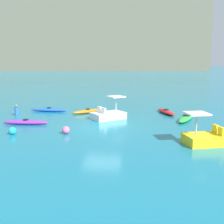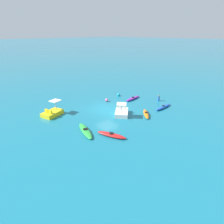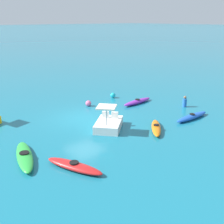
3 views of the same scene
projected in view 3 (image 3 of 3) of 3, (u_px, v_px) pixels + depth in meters
The scene contains 10 objects.
ground_plane at pixel (84, 118), 19.53m from camera, with size 600.00×600.00×0.00m, color #19728C.
kayak_red at pixel (74, 166), 12.81m from camera, with size 1.67×3.05×0.37m.
kayak_green at pixel (25, 156), 13.74m from camera, with size 1.84×3.53×0.37m.
kayak_blue at pixel (192, 117), 19.26m from camera, with size 3.25×0.62×0.37m.
kayak_purple at pixel (137, 102), 22.75m from camera, with size 3.18×0.80×0.37m.
kayak_orange at pixel (156, 128), 17.31m from camera, with size 2.38×2.30×0.37m.
pedal_boat_white at pixel (109, 124), 17.50m from camera, with size 2.80×2.69×1.68m.
buoy_cyan at pixel (113, 95), 24.37m from camera, with size 0.45×0.45×0.45m, color #19B7C6.
buoy_pink at pixel (88, 103), 22.05m from camera, with size 0.45×0.45×0.45m, color pink.
person_near_shore at pixel (185, 102), 21.84m from camera, with size 0.39×0.39×0.88m.
Camera 3 is at (10.52, 15.21, 6.58)m, focal length 44.90 mm.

